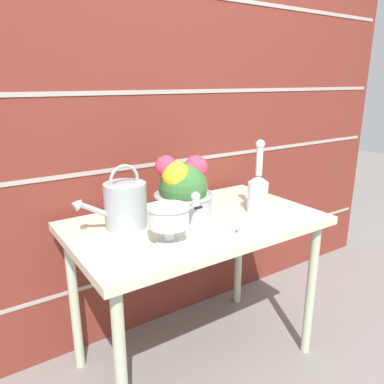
{
  "coord_description": "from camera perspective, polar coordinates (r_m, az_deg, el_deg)",
  "views": [
    {
      "loc": [
        -0.88,
        -1.29,
        1.33
      ],
      "look_at": [
        0.0,
        0.03,
        0.86
      ],
      "focal_mm": 35.0,
      "sensor_mm": 36.0,
      "label": 1
    }
  ],
  "objects": [
    {
      "name": "brick_wall",
      "position": [
        1.94,
        -6.59,
        9.6
      ],
      "size": [
        3.6,
        0.08,
        2.2
      ],
      "color": "maroon",
      "rests_on": "ground_plane"
    },
    {
      "name": "patio_table",
      "position": [
        1.7,
        0.62,
        -6.78
      ],
      "size": [
        1.11,
        0.66,
        0.74
      ],
      "color": "beige",
      "rests_on": "ground_plane"
    },
    {
      "name": "fallen_petal",
      "position": [
        1.54,
        6.81,
        -5.97
      ],
      "size": [
        0.01,
        0.01,
        0.01
      ],
      "color": "#E03856",
      "rests_on": "patio_table"
    },
    {
      "name": "ground_plane",
      "position": [
        2.05,
        0.56,
        -23.9
      ],
      "size": [
        12.0,
        12.0,
        0.0
      ],
      "primitive_type": "plane",
      "color": "gray"
    },
    {
      "name": "crystal_pedestal_bowl",
      "position": [
        1.4,
        -3.58,
        -4.02
      ],
      "size": [
        0.16,
        0.16,
        0.15
      ],
      "color": "silver",
      "rests_on": "patio_table"
    },
    {
      "name": "glass_decanter",
      "position": [
        1.76,
        10.02,
        0.36
      ],
      "size": [
        0.1,
        0.1,
        0.34
      ],
      "color": "silver",
      "rests_on": "patio_table"
    },
    {
      "name": "flower_planter",
      "position": [
        1.69,
        -1.41,
        0.42
      ],
      "size": [
        0.27,
        0.27,
        0.28
      ],
      "color": "#ADADB2",
      "rests_on": "patio_table"
    },
    {
      "name": "watering_can",
      "position": [
        1.59,
        -10.22,
        -1.83
      ],
      "size": [
        0.32,
        0.18,
        0.27
      ],
      "color": "#9EA3A8",
      "rests_on": "patio_table"
    },
    {
      "name": "figurine_vase",
      "position": [
        1.51,
        0.56,
        -3.69
      ],
      "size": [
        0.07,
        0.07,
        0.17
      ],
      "color": "white",
      "rests_on": "patio_table"
    }
  ]
}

